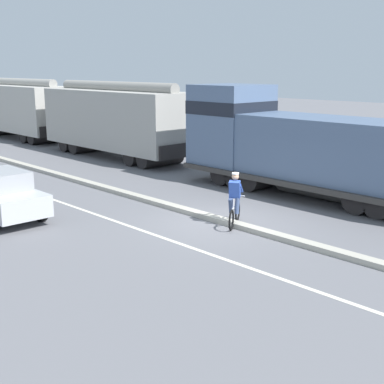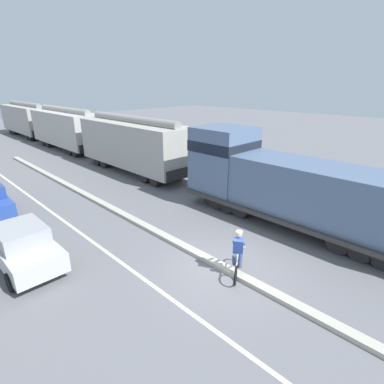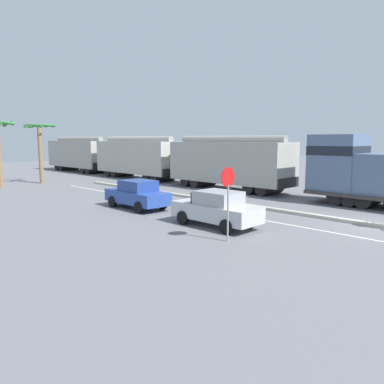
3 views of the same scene
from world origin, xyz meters
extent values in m
plane|color=slate|center=(0.00, 0.00, 0.00)|extent=(120.00, 120.00, 0.00)
cube|color=#B2AD9E|center=(0.00, 6.00, 0.08)|extent=(0.36, 36.00, 0.16)
cube|color=silver|center=(-2.40, 6.00, 0.00)|extent=(0.14, 36.00, 0.01)
cube|color=slate|center=(5.15, -0.71, 1.90)|extent=(2.70, 9.86, 2.40)
cube|color=slate|center=(5.15, 4.29, 2.45)|extent=(2.80, 2.80, 3.50)
cube|color=black|center=(5.15, 4.29, 3.24)|extent=(2.83, 2.83, 0.56)
cube|color=#383533|center=(5.15, -0.11, 0.70)|extent=(3.10, 11.60, 0.20)
cylinder|color=#4C4947|center=(5.15, -0.11, 0.55)|extent=(1.10, 3.00, 1.10)
cylinder|color=black|center=(5.15, 3.88, 0.50)|extent=(2.40, 1.00, 1.00)
cylinder|color=black|center=(5.15, 3.08, 0.50)|extent=(2.40, 1.00, 1.00)
cylinder|color=black|center=(5.15, 2.28, 0.50)|extent=(2.40, 1.00, 1.00)
cylinder|color=black|center=(5.15, -2.50, 0.50)|extent=(2.40, 1.00, 1.00)
cylinder|color=black|center=(5.15, -3.30, 0.50)|extent=(2.40, 1.00, 1.00)
cube|color=#A29F98|center=(5.15, 12.89, 2.15)|extent=(2.90, 10.40, 3.10)
cylinder|color=gray|center=(5.15, 12.89, 3.88)|extent=(0.60, 9.88, 0.60)
cube|color=black|center=(5.15, 18.14, 0.95)|extent=(2.61, 0.10, 0.70)
cube|color=black|center=(5.15, 7.64, 0.95)|extent=(2.61, 0.10, 0.70)
cylinder|color=black|center=(5.15, 16.66, 0.45)|extent=(2.46, 0.90, 0.90)
cylinder|color=black|center=(5.15, 15.56, 0.45)|extent=(2.46, 0.90, 0.90)
cylinder|color=black|center=(5.15, 10.22, 0.45)|extent=(2.46, 0.90, 0.90)
cylinder|color=black|center=(5.15, 9.12, 0.45)|extent=(2.46, 0.90, 0.90)
cube|color=#AFADA5|center=(5.15, 24.49, 2.15)|extent=(2.90, 10.40, 3.10)
cylinder|color=gray|center=(5.15, 24.49, 3.88)|extent=(0.60, 9.88, 0.60)
cube|color=black|center=(5.15, 29.74, 0.95)|extent=(2.61, 0.10, 0.70)
cube|color=black|center=(5.15, 19.24, 0.95)|extent=(2.61, 0.10, 0.70)
cylinder|color=black|center=(5.15, 28.26, 0.45)|extent=(2.46, 0.90, 0.90)
cylinder|color=black|center=(5.15, 27.16, 0.45)|extent=(2.46, 0.90, 0.90)
cylinder|color=black|center=(5.15, 21.82, 0.45)|extent=(2.46, 0.90, 0.90)
cylinder|color=black|center=(5.15, 20.72, 0.45)|extent=(2.46, 0.90, 0.90)
cube|color=#A2A098|center=(5.15, 36.09, 2.15)|extent=(2.90, 10.40, 3.10)
cylinder|color=gray|center=(5.15, 36.09, 3.88)|extent=(0.60, 9.88, 0.60)
cube|color=black|center=(5.15, 41.34, 0.95)|extent=(2.61, 0.10, 0.70)
cube|color=black|center=(5.15, 30.84, 0.95)|extent=(2.61, 0.10, 0.70)
cylinder|color=black|center=(5.15, 39.86, 0.45)|extent=(2.46, 0.90, 0.90)
cylinder|color=black|center=(5.15, 38.76, 0.45)|extent=(2.46, 0.90, 0.90)
cylinder|color=black|center=(5.15, 33.42, 0.45)|extent=(2.46, 0.90, 0.90)
cylinder|color=black|center=(5.15, 32.32, 0.45)|extent=(2.46, 0.90, 0.90)
cube|color=#B7BABF|center=(-4.97, 5.44, 0.67)|extent=(1.70, 4.20, 0.70)
cube|color=#9C9EA2|center=(-4.97, 5.29, 1.32)|extent=(1.50, 1.90, 0.60)
cube|color=#1E232D|center=(-4.97, 6.29, 1.27)|extent=(1.43, 0.12, 0.51)
cylinder|color=black|center=(-4.16, 6.74, 0.32)|extent=(0.22, 0.64, 0.64)
cylinder|color=black|center=(-5.78, 4.14, 0.32)|extent=(0.22, 0.64, 0.64)
cylinder|color=black|center=(-4.16, 4.14, 0.32)|extent=(0.22, 0.64, 0.64)
cylinder|color=black|center=(-3.94, 12.83, 0.32)|extent=(0.24, 0.65, 0.64)
cylinder|color=black|center=(-4.02, 10.22, 0.32)|extent=(0.24, 0.65, 0.64)
torus|color=black|center=(0.52, -0.28, 0.33)|extent=(0.59, 0.40, 0.66)
torus|color=black|center=(-0.38, -0.83, 0.33)|extent=(0.59, 0.40, 0.66)
cylinder|color=silver|center=(0.07, -0.56, 0.63)|extent=(0.70, 0.45, 0.05)
cylinder|color=silver|center=(0.15, -0.50, 0.45)|extent=(0.44, 0.29, 0.36)
cylinder|color=silver|center=(-0.12, -0.67, 0.78)|extent=(0.04, 0.04, 0.30)
cylinder|color=silver|center=(0.45, -0.32, 0.88)|extent=(0.28, 0.43, 0.04)
cylinder|color=#38476B|center=(-0.09, -0.53, 0.68)|extent=(0.33, 0.28, 0.52)
cylinder|color=#38476B|center=(0.02, -0.70, 0.68)|extent=(0.30, 0.26, 0.52)
cube|color=#2D4CA5|center=(0.03, -0.58, 1.20)|extent=(0.46, 0.46, 0.57)
sphere|color=tan|center=(0.09, -0.54, 1.59)|extent=(0.22, 0.22, 0.22)
cylinder|color=white|center=(0.09, -0.54, 1.69)|extent=(0.22, 0.22, 0.05)
cylinder|color=#2D4CA5|center=(0.11, -0.34, 1.20)|extent=(0.44, 0.32, 0.36)
cylinder|color=#2D4CA5|center=(0.28, -0.61, 1.20)|extent=(0.44, 0.32, 0.36)
camera|label=1|loc=(-12.14, -11.48, 4.92)|focal=50.00mm
camera|label=2|loc=(-7.36, -5.75, 6.38)|focal=28.00mm
camera|label=3|loc=(-17.60, -5.49, 3.95)|focal=35.00mm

